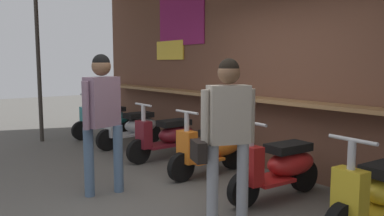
% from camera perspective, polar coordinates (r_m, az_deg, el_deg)
% --- Properties ---
extents(ground_plane, '(30.72, 30.72, 0.00)m').
position_cam_1_polar(ground_plane, '(4.51, -2.07, -14.12)').
color(ground_plane, '#56544F').
extents(market_stall_facade, '(10.97, 2.44, 3.72)m').
position_cam_1_polar(market_stall_facade, '(5.54, 14.04, 11.25)').
color(market_stall_facade, brown).
rests_on(market_stall_facade, ground_plane).
extents(scooter_teal, '(0.46, 1.40, 0.97)m').
position_cam_1_polar(scooter_teal, '(8.48, -12.68, -1.69)').
color(scooter_teal, '#197075').
rests_on(scooter_teal, ground_plane).
extents(scooter_silver, '(0.48, 1.40, 0.97)m').
position_cam_1_polar(scooter_silver, '(7.43, -8.80, -2.77)').
color(scooter_silver, '#B2B5BA').
rests_on(scooter_silver, ground_plane).
extents(scooter_maroon, '(0.46, 1.40, 0.97)m').
position_cam_1_polar(scooter_maroon, '(6.42, -3.57, -4.21)').
color(scooter_maroon, maroon).
rests_on(scooter_maroon, ground_plane).
extents(scooter_orange, '(0.46, 1.40, 0.97)m').
position_cam_1_polar(scooter_orange, '(5.52, 3.18, -6.00)').
color(scooter_orange, orange).
rests_on(scooter_orange, ground_plane).
extents(scooter_red, '(0.50, 1.40, 0.97)m').
position_cam_1_polar(scooter_red, '(4.69, 13.23, -8.49)').
color(scooter_red, red).
rests_on(scooter_red, ground_plane).
extents(scooter_yellow, '(0.50, 1.40, 0.97)m').
position_cam_1_polar(scooter_yellow, '(4.08, 26.49, -11.32)').
color(scooter_yellow, gold).
rests_on(scooter_yellow, ground_plane).
extents(shopper_browsing, '(0.40, 0.66, 1.65)m').
position_cam_1_polar(shopper_browsing, '(3.76, 5.26, -2.48)').
color(shopper_browsing, '#999EA8').
rests_on(shopper_browsing, ground_plane).
extents(shopper_passing, '(0.32, 0.56, 1.71)m').
position_cam_1_polar(shopper_passing, '(4.69, -13.34, -0.06)').
color(shopper_passing, slate).
rests_on(shopper_passing, ground_plane).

